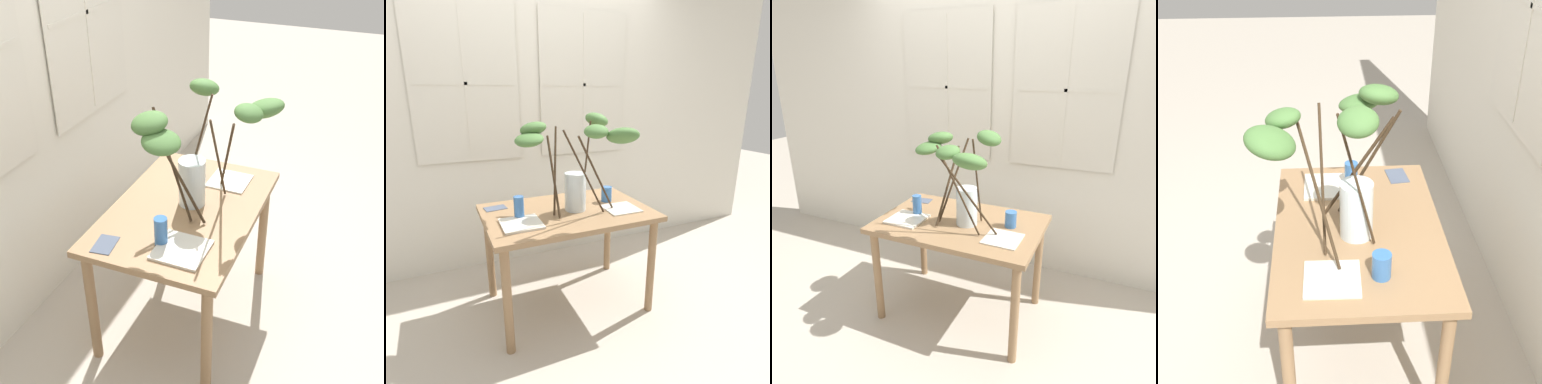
# 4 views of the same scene
# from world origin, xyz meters

# --- Properties ---
(ground) EXTENTS (14.00, 14.00, 0.00)m
(ground) POSITION_xyz_m (0.00, 0.00, 0.00)
(ground) COLOR #B7AD9E
(back_wall_with_windows) EXTENTS (5.27, 0.14, 2.64)m
(back_wall_with_windows) POSITION_xyz_m (0.00, 0.90, 1.33)
(back_wall_with_windows) COLOR silver
(back_wall_with_windows) RESTS_ON ground
(dining_table) EXTENTS (1.13, 0.75, 0.74)m
(dining_table) POSITION_xyz_m (0.00, 0.00, 0.64)
(dining_table) COLOR #93704C
(dining_table) RESTS_ON ground
(vase_with_branches) EXTENTS (0.69, 0.69, 0.67)m
(vase_with_branches) POSITION_xyz_m (0.03, -0.08, 1.12)
(vase_with_branches) COLOR silver
(vase_with_branches) RESTS_ON dining_table
(drinking_glass_blue_left) EXTENTS (0.07, 0.07, 0.15)m
(drinking_glass_blue_left) POSITION_xyz_m (-0.34, -0.01, 0.81)
(drinking_glass_blue_left) COLOR #386BAD
(drinking_glass_blue_left) RESTS_ON dining_table
(drinking_glass_blue_right) EXTENTS (0.08, 0.08, 0.11)m
(drinking_glass_blue_right) POSITION_xyz_m (0.34, 0.06, 0.79)
(drinking_glass_blue_right) COLOR #386BAD
(drinking_glass_blue_right) RESTS_ON dining_table
(plate_square_left) EXTENTS (0.25, 0.25, 0.01)m
(plate_square_left) POSITION_xyz_m (-0.35, -0.13, 0.75)
(plate_square_left) COLOR silver
(plate_square_left) RESTS_ON dining_table
(plate_square_right) EXTENTS (0.23, 0.23, 0.01)m
(plate_square_right) POSITION_xyz_m (0.35, -0.13, 0.74)
(plate_square_right) COLOR silver
(plate_square_right) RESTS_ON dining_table
(napkin_folded) EXTENTS (0.16, 0.12, 0.00)m
(napkin_folded) POSITION_xyz_m (-0.45, 0.23, 0.74)
(napkin_folded) COLOR #4C566B
(napkin_folded) RESTS_ON dining_table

